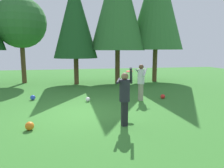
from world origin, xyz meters
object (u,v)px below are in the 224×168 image
object	(u,v)px
frisbee	(129,71)
tree_right	(118,0)
tree_center	(75,19)
ball_white	(88,99)
person_thrower	(125,94)
ball_blue	(33,98)
tree_far_right	(157,1)
ball_orange	(30,126)
ball_red	(163,96)
tree_left	(21,23)
person_catcher	(141,79)

from	to	relation	value
frisbee	tree_right	xyz separation A→B (m)	(1.18, 7.30, 4.39)
tree_center	ball_white	bearing A→B (deg)	-86.48
person_thrower	ball_blue	size ratio (longest dim) A/B	7.75
ball_blue	tree_center	world-z (taller)	tree_center
ball_blue	tree_far_right	xyz separation A→B (m)	(8.48, 4.87, 6.03)
person_thrower	ball_orange	xyz separation A→B (m)	(-2.99, 0.18, -0.92)
frisbee	ball_blue	distance (m)	5.21
ball_red	tree_left	world-z (taller)	tree_left
frisbee	tree_center	bearing A→B (deg)	104.43
person_thrower	tree_center	xyz separation A→B (m)	(-1.24, 9.07, 3.60)
frisbee	tree_center	distance (m)	8.17
person_thrower	tree_left	xyz separation A→B (m)	(-5.10, 10.38, 3.38)
frisbee	ball_orange	size ratio (longest dim) A/B	1.41
ball_blue	tree_left	size ratio (longest dim) A/B	0.04
ball_red	tree_far_right	xyz separation A→B (m)	(2.00, 5.89, 6.03)
ball_blue	tree_center	xyz separation A→B (m)	(2.32, 4.67, 4.53)
frisbee	tree_far_right	distance (m)	9.79
person_thrower	ball_orange	distance (m)	3.13
ball_white	ball_orange	distance (m)	3.95
frisbee	tree_far_right	xyz separation A→B (m)	(4.27, 7.55, 4.54)
person_thrower	ball_blue	xyz separation A→B (m)	(-3.56, 4.40, -0.93)
person_thrower	tree_right	size ratio (longest dim) A/B	0.20
ball_blue	tree_right	size ratio (longest dim) A/B	0.03
tree_center	tree_left	bearing A→B (deg)	161.21
person_thrower	ball_blue	distance (m)	5.74
tree_left	ball_red	bearing A→B (deg)	-41.11
ball_blue	ball_white	bearing A→B (deg)	-18.19
tree_center	tree_far_right	world-z (taller)	tree_far_right
person_catcher	tree_right	world-z (taller)	tree_right
person_catcher	tree_right	xyz separation A→B (m)	(0.14, 5.75, 4.95)
ball_blue	tree_right	bearing A→B (deg)	40.62
person_thrower	ball_orange	size ratio (longest dim) A/B	7.16
person_thrower	person_catcher	xyz separation A→B (m)	(1.69, 3.27, 0.01)
tree_left	ball_orange	bearing A→B (deg)	-78.31
frisbee	ball_orange	distance (m)	4.22
ball_red	ball_orange	size ratio (longest dim) A/B	0.87
tree_right	frisbee	bearing A→B (deg)	-99.15
ball_red	tree_left	size ratio (longest dim) A/B	0.04
tree_left	tree_right	distance (m)	7.23
person_catcher	ball_orange	distance (m)	5.68
ball_blue	tree_far_right	distance (m)	11.49
person_thrower	ball_orange	bearing A→B (deg)	107.23
ball_red	person_catcher	bearing A→B (deg)	-174.74
tree_left	ball_blue	bearing A→B (deg)	-75.57
ball_blue	tree_far_right	size ratio (longest dim) A/B	0.03
ball_red	tree_left	bearing A→B (deg)	138.89
tree_left	tree_right	bearing A→B (deg)	-11.12
person_catcher	ball_red	world-z (taller)	person_catcher
person_catcher	ball_blue	distance (m)	5.45
person_catcher	tree_left	size ratio (longest dim) A/B	0.28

